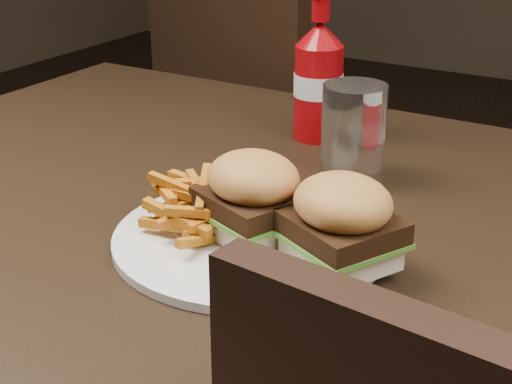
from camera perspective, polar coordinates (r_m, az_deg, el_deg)
The scene contains 8 objects.
dining_table at distance 0.82m, azimuth 2.75°, elevation -3.13°, with size 1.20×0.80×0.04m, color black.
chair_far at distance 1.67m, azimuth 3.11°, elevation -0.10°, with size 0.44×0.44×0.04m, color black.
plate at distance 0.75m, azimuth -0.39°, elevation -3.40°, with size 0.26×0.26×0.01m, color white.
sandwich_half_a at distance 0.74m, azimuth -0.19°, elevation -2.36°, with size 0.08×0.08×0.02m, color beige.
sandwich_half_b at distance 0.70m, azimuth 6.17°, elevation -4.36°, with size 0.08×0.08×0.02m, color #F9EFBD.
fries_pile at distance 0.76m, azimuth -3.77°, elevation -0.94°, with size 0.11×0.11×0.05m, color #B8720B, non-canonical shape.
ketchup_bottle at distance 1.02m, azimuth 4.54°, elevation 7.16°, with size 0.06×0.06×0.12m, color #99060B.
tumbler at distance 0.89m, azimuth 7.08°, elevation 4.21°, with size 0.07×0.07×0.11m, color white.
Camera 1 is at (0.34, -0.65, 1.10)m, focal length 55.00 mm.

